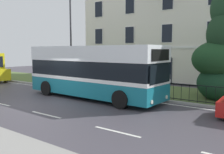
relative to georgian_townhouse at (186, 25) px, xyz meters
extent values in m
cube|color=#413D45|center=(-2.25, -15.89, -5.55)|extent=(60.00, 56.00, 0.06)
cube|color=silver|center=(-2.25, -12.24, -5.52)|extent=(54.00, 0.14, 0.01)
cube|color=silver|center=(-4.25, -17.69, -5.52)|extent=(2.00, 0.12, 0.01)
cube|color=silver|center=(-0.25, -17.69, -5.52)|extent=(2.00, 0.12, 0.01)
cube|color=silver|center=(3.75, -17.69, -5.52)|extent=(2.00, 0.12, 0.01)
cube|color=#9E9E99|center=(-2.25, -11.77, -5.46)|extent=(57.00, 0.24, 0.12)
cube|color=#516735|center=(-2.25, -9.00, -5.46)|extent=(57.00, 5.32, 0.12)
cube|color=silver|center=(0.00, 0.00, -0.87)|extent=(19.10, 9.35, 9.08)
cube|color=white|center=(0.00, -4.70, -2.29)|extent=(19.10, 0.06, 0.20)
cube|color=#2D333D|center=(0.00, -4.71, -4.30)|extent=(1.10, 0.06, 2.20)
cube|color=white|center=(-7.64, -4.71, -3.87)|extent=(1.04, 0.04, 1.64)
cube|color=black|center=(-7.64, -4.73, -3.87)|extent=(0.94, 0.03, 1.54)
cube|color=white|center=(-3.82, -4.71, -3.87)|extent=(1.04, 0.04, 1.64)
cube|color=black|center=(-3.82, -4.73, -3.87)|extent=(0.94, 0.03, 1.54)
cube|color=white|center=(0.00, -4.71, -3.87)|extent=(1.04, 0.04, 1.64)
cube|color=black|center=(0.00, -4.73, -3.87)|extent=(0.94, 0.03, 1.54)
cube|color=white|center=(3.82, -4.71, -3.87)|extent=(1.04, 0.04, 1.64)
cube|color=black|center=(3.82, -4.73, -3.87)|extent=(0.94, 0.03, 1.54)
cube|color=white|center=(-7.64, -4.71, -1.07)|extent=(1.04, 0.04, 1.64)
cube|color=black|center=(-7.64, -4.73, -1.07)|extent=(0.94, 0.03, 1.54)
cube|color=white|center=(-3.82, -4.71, -1.07)|extent=(1.04, 0.04, 1.64)
cube|color=black|center=(-3.82, -4.73, -1.07)|extent=(0.94, 0.03, 1.54)
cube|color=white|center=(0.00, -4.71, -1.07)|extent=(1.04, 0.04, 1.64)
cube|color=black|center=(0.00, -4.73, -1.07)|extent=(0.94, 0.03, 1.54)
cube|color=white|center=(3.82, -4.71, -1.07)|extent=(1.04, 0.04, 1.64)
cube|color=black|center=(3.82, -4.73, -1.07)|extent=(0.94, 0.03, 1.54)
cube|color=white|center=(-7.64, -4.71, 1.72)|extent=(1.04, 0.04, 1.64)
cube|color=black|center=(-7.64, -4.73, 1.72)|extent=(0.94, 0.03, 1.54)
cube|color=white|center=(-3.82, -4.71, 1.72)|extent=(1.04, 0.04, 1.64)
cube|color=black|center=(-3.82, -4.73, 1.72)|extent=(0.94, 0.03, 1.54)
cube|color=white|center=(0.00, -4.71, 1.72)|extent=(1.04, 0.04, 1.64)
cube|color=black|center=(0.00, -4.73, 1.72)|extent=(0.94, 0.03, 1.54)
cube|color=black|center=(0.00, -11.49, -4.45)|extent=(18.66, 0.04, 0.04)
cube|color=black|center=(0.00, -11.49, -5.32)|extent=(18.66, 0.04, 0.04)
cylinder|color=black|center=(-9.33, -11.49, -4.93)|extent=(0.02, 0.02, 0.95)
cylinder|color=black|center=(-8.88, -11.49, -4.93)|extent=(0.02, 0.02, 0.95)
cylinder|color=black|center=(-8.42, -11.49, -4.93)|extent=(0.02, 0.02, 0.95)
cylinder|color=black|center=(-7.97, -11.49, -4.93)|extent=(0.02, 0.02, 0.95)
cylinder|color=black|center=(-7.51, -11.49, -4.93)|extent=(0.02, 0.02, 0.95)
cylinder|color=black|center=(-7.06, -11.49, -4.93)|extent=(0.02, 0.02, 0.95)
cylinder|color=black|center=(-6.60, -11.49, -4.93)|extent=(0.02, 0.02, 0.95)
cylinder|color=black|center=(-6.15, -11.49, -4.93)|extent=(0.02, 0.02, 0.95)
cylinder|color=black|center=(-5.69, -11.49, -4.93)|extent=(0.02, 0.02, 0.95)
cylinder|color=black|center=(-5.24, -11.49, -4.93)|extent=(0.02, 0.02, 0.95)
cylinder|color=black|center=(-4.78, -11.49, -4.93)|extent=(0.02, 0.02, 0.95)
cylinder|color=black|center=(-4.32, -11.49, -4.93)|extent=(0.02, 0.02, 0.95)
cylinder|color=black|center=(-3.87, -11.49, -4.93)|extent=(0.02, 0.02, 0.95)
cylinder|color=black|center=(-3.41, -11.49, -4.93)|extent=(0.02, 0.02, 0.95)
cylinder|color=black|center=(-2.96, -11.49, -4.93)|extent=(0.02, 0.02, 0.95)
cylinder|color=black|center=(-2.50, -11.49, -4.93)|extent=(0.02, 0.02, 0.95)
cylinder|color=black|center=(-2.05, -11.49, -4.93)|extent=(0.02, 0.02, 0.95)
cylinder|color=black|center=(-1.59, -11.49, -4.93)|extent=(0.02, 0.02, 0.95)
cylinder|color=black|center=(-1.14, -11.49, -4.93)|extent=(0.02, 0.02, 0.95)
cylinder|color=black|center=(-0.68, -11.49, -4.93)|extent=(0.02, 0.02, 0.95)
cylinder|color=black|center=(-0.23, -11.49, -4.93)|extent=(0.02, 0.02, 0.95)
cylinder|color=black|center=(0.23, -11.49, -4.93)|extent=(0.02, 0.02, 0.95)
cylinder|color=black|center=(0.68, -11.49, -4.93)|extent=(0.02, 0.02, 0.95)
cylinder|color=black|center=(1.14, -11.49, -4.93)|extent=(0.02, 0.02, 0.95)
cylinder|color=black|center=(1.59, -11.49, -4.93)|extent=(0.02, 0.02, 0.95)
cylinder|color=black|center=(2.05, -11.49, -4.93)|extent=(0.02, 0.02, 0.95)
cylinder|color=black|center=(2.50, -11.49, -4.93)|extent=(0.02, 0.02, 0.95)
cylinder|color=black|center=(2.96, -11.49, -4.93)|extent=(0.02, 0.02, 0.95)
cylinder|color=black|center=(3.41, -11.49, -4.93)|extent=(0.02, 0.02, 0.95)
cylinder|color=black|center=(3.87, -11.49, -4.93)|extent=(0.02, 0.02, 0.95)
cylinder|color=black|center=(4.32, -11.49, -4.93)|extent=(0.02, 0.02, 0.95)
cylinder|color=black|center=(4.78, -11.49, -4.93)|extent=(0.02, 0.02, 0.95)
cylinder|color=black|center=(5.24, -11.49, -4.93)|extent=(0.02, 0.02, 0.95)
cylinder|color=black|center=(5.69, -11.49, -4.93)|extent=(0.02, 0.02, 0.95)
ellipsoid|color=#183B1D|center=(5.58, -9.46, -3.07)|extent=(3.56, 3.56, 2.30)
cube|color=#166C7F|center=(-1.09, -13.38, -4.73)|extent=(9.24, 2.84, 1.07)
cube|color=white|center=(-1.09, -13.38, -4.24)|extent=(9.26, 2.86, 0.20)
cube|color=black|center=(-1.09, -13.38, -3.69)|extent=(9.16, 2.80, 1.01)
cube|color=silver|center=(-1.09, -13.38, -2.75)|extent=(9.24, 2.84, 0.89)
cube|color=black|center=(3.50, -13.55, -3.74)|extent=(0.14, 2.11, 0.93)
cube|color=black|center=(3.50, -13.55, -2.79)|extent=(0.13, 1.81, 0.57)
cylinder|color=silver|center=(3.53, -12.74, -5.04)|extent=(0.05, 0.20, 0.20)
cylinder|color=silver|center=(3.47, -14.35, -5.04)|extent=(0.05, 0.20, 0.20)
cylinder|color=black|center=(1.97, -12.28, -5.04)|extent=(0.97, 0.33, 0.96)
cylinder|color=black|center=(1.88, -14.70, -5.04)|extent=(0.97, 0.33, 0.96)
cylinder|color=black|center=(-4.07, -12.07, -5.04)|extent=(0.97, 0.33, 0.96)
cylinder|color=black|center=(-4.15, -14.48, -5.04)|extent=(0.97, 0.33, 0.96)
cylinder|color=black|center=(-12.97, -12.24, -5.18)|extent=(0.69, 0.25, 0.68)
cylinder|color=#333338|center=(-6.10, -10.31, -1.80)|extent=(0.14, 0.14, 7.21)
camera|label=1|loc=(8.61, -24.67, -2.59)|focal=38.61mm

